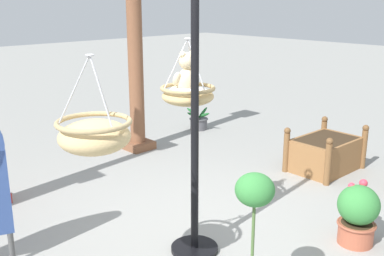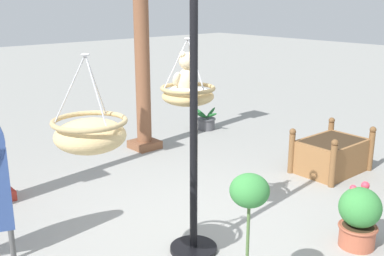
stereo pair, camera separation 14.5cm
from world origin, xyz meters
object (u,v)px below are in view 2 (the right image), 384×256
Objects in this scene: potted_plant_flowering_red at (248,239)px; potted_plant_bushy_green at (206,122)px; greenhouse_pillar_right at (142,53)px; display_pole_central at (194,175)px; wooden_planter_box at (331,154)px; potted_plant_small_succulent at (359,216)px; hanging_basket_with_teddy at (188,94)px; teddy_bear at (186,76)px; hanging_basket_left_high at (90,134)px.

potted_plant_flowering_red is 1.89× the size of potted_plant_bushy_green.
greenhouse_pillar_right is 2.81× the size of potted_plant_flowering_red.
display_pole_central is 2.82m from wooden_planter_box.
greenhouse_pillar_right reaches higher than potted_plant_small_succulent.
potted_plant_flowering_red is 5.02m from potted_plant_bushy_green.
wooden_planter_box is 1.59× the size of potted_plant_small_succulent.
greenhouse_pillar_right is at bearing 86.55° from potted_plant_small_succulent.
hanging_basket_with_teddy is 2.87m from wooden_planter_box.
greenhouse_pillar_right is at bearing 65.18° from potted_plant_flowering_red.
teddy_bear is 0.57× the size of hanging_basket_left_high.
display_pole_central is at bearing -117.28° from greenhouse_pillar_right.
teddy_bear is 0.68× the size of potted_plant_bushy_green.
greenhouse_pillar_right is at bearing 62.91° from teddy_bear.
hanging_basket_left_high reaches higher than potted_plant_small_succulent.
teddy_bear is 2.85m from greenhouse_pillar_right.
wooden_planter_box is (3.79, 0.38, -1.11)m from hanging_basket_left_high.
potted_plant_flowering_red reaches higher than potted_plant_bushy_green.
potted_plant_flowering_red is at bearing -106.46° from display_pole_central.
display_pole_central is 0.95m from potted_plant_flowering_red.
display_pole_central is 2.22× the size of potted_plant_flowering_red.
hanging_basket_with_teddy is 1.54× the size of teddy_bear.
hanging_basket_with_teddy is 1.48m from potted_plant_flowering_red.
teddy_bear is at bearing 70.43° from potted_plant_flowering_red.
potted_plant_flowering_red reaches higher than potted_plant_small_succulent.
greenhouse_pillar_right is 5.32× the size of potted_plant_bushy_green.
potted_plant_flowering_red is at bearing -109.90° from hanging_basket_with_teddy.
wooden_planter_box is at bearing 0.96° from teddy_bear.
teddy_bear is 2.94m from wooden_planter_box.
potted_plant_bushy_green is 0.92× the size of potted_plant_small_succulent.
display_pole_central is 2.43× the size of wooden_planter_box.
teddy_bear is 0.13× the size of greenhouse_pillar_right.
greenhouse_pillar_right is (1.45, 2.81, 0.74)m from display_pole_central.
hanging_basket_with_teddy is 0.20× the size of greenhouse_pillar_right.
hanging_basket_left_high is at bearing -176.62° from display_pole_central.
hanging_basket_left_high is (-1.03, -0.06, 0.60)m from display_pole_central.
potted_plant_small_succulent is (1.07, -1.21, -1.12)m from hanging_basket_with_teddy.
teddy_bear reaches higher than wooden_planter_box.
greenhouse_pillar_right is at bearing -174.00° from potted_plant_bushy_green.
display_pole_central is at bearing 73.54° from potted_plant_flowering_red.
hanging_basket_with_teddy reaches higher than hanging_basket_left_high.
greenhouse_pillar_right is 4.91× the size of potted_plant_small_succulent.
display_pole_central reaches higher than hanging_basket_with_teddy.
potted_plant_bushy_green is at bearing 66.67° from potted_plant_small_succulent.
potted_plant_flowering_red is at bearing -158.18° from wooden_planter_box.
greenhouse_pillar_right is (1.30, 2.56, 0.06)m from hanging_basket_with_teddy.
hanging_basket_with_teddy is 0.97× the size of potted_plant_small_succulent.
teddy_bear is at bearing 131.03° from potted_plant_small_succulent.
hanging_basket_with_teddy is at bearing -135.53° from potted_plant_bushy_green.
greenhouse_pillar_right reaches higher than display_pole_central.
hanging_basket_with_teddy is 0.17m from teddy_bear.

